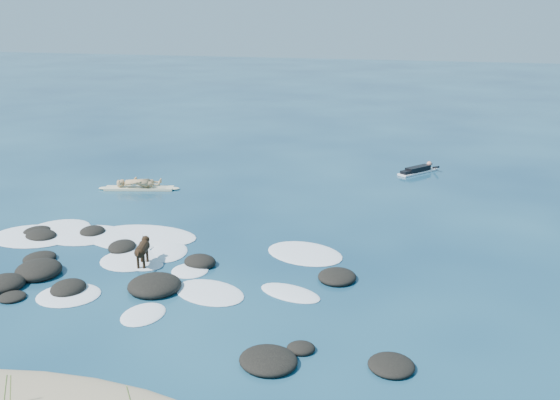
% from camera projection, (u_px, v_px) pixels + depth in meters
% --- Properties ---
extents(ground, '(160.00, 160.00, 0.00)m').
position_uv_depth(ground, '(211.00, 266.00, 17.96)').
color(ground, '#0A2642').
rests_on(ground, ground).
extents(reef_rocks, '(13.41, 7.32, 0.47)m').
position_uv_depth(reef_rocks, '(127.00, 278.00, 16.94)').
color(reef_rocks, black).
rests_on(reef_rocks, ground).
extents(breaking_foam, '(11.84, 6.92, 0.12)m').
position_uv_depth(breaking_foam, '(130.00, 249.00, 19.21)').
color(breaking_foam, white).
rests_on(breaking_foam, ground).
extents(standing_surfer_rig, '(3.32, 1.28, 1.91)m').
position_uv_depth(standing_surfer_rig, '(138.00, 172.00, 25.42)').
color(standing_surfer_rig, beige).
rests_on(standing_surfer_rig, ground).
extents(paddling_surfer_rig, '(1.79, 2.15, 0.42)m').
position_uv_depth(paddling_surfer_rig, '(418.00, 170.00, 28.22)').
color(paddling_surfer_rig, white).
rests_on(paddling_surfer_rig, ground).
extents(dog, '(0.52, 1.24, 0.80)m').
position_uv_depth(dog, '(143.00, 249.00, 17.83)').
color(dog, black).
rests_on(dog, ground).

